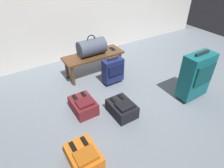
{
  "coord_description": "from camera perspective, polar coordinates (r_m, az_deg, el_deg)",
  "views": [
    {
      "loc": [
        -1.52,
        -1.81,
        1.78
      ],
      "look_at": [
        -0.35,
        0.04,
        0.25
      ],
      "focal_mm": 30.91,
      "sensor_mm": 36.0,
      "label": 1
    }
  ],
  "objects": [
    {
      "name": "backpack_dark",
      "position": [
        2.52,
        2.96,
        -7.18
      ],
      "size": [
        0.28,
        0.38,
        0.21
      ],
      "color": "black",
      "rests_on": "ground"
    },
    {
      "name": "duffel_bag_slate",
      "position": [
        3.15,
        -6.03,
        10.78
      ],
      "size": [
        0.44,
        0.26,
        0.34
      ],
      "color": "#475160",
      "rests_on": "bench"
    },
    {
      "name": "cell_phone",
      "position": [
        3.38,
        0.09,
        10.36
      ],
      "size": [
        0.07,
        0.14,
        0.01
      ],
      "color": "#191E4C",
      "rests_on": "bench"
    },
    {
      "name": "backpack_orange",
      "position": [
        2.06,
        -8.32,
        -20.55
      ],
      "size": [
        0.28,
        0.38,
        0.21
      ],
      "color": "orange",
      "rests_on": "ground"
    },
    {
      "name": "suitcase_small_navy",
      "position": [
        3.01,
        0.29,
        4.12
      ],
      "size": [
        0.32,
        0.19,
        0.46
      ],
      "color": "navy",
      "rests_on": "ground"
    },
    {
      "name": "backpack_maroon",
      "position": [
        2.58,
        -8.47,
        -6.28
      ],
      "size": [
        0.28,
        0.38,
        0.21
      ],
      "color": "maroon",
      "rests_on": "ground"
    },
    {
      "name": "suitcase_upright_teal",
      "position": [
        2.87,
        23.59,
        2.34
      ],
      "size": [
        0.44,
        0.24,
        0.72
      ],
      "color": "#14666B",
      "rests_on": "ground"
    },
    {
      "name": "ground_plane",
      "position": [
        2.96,
        6.14,
        -2.29
      ],
      "size": [
        6.6,
        6.6,
        0.0
      ],
      "primitive_type": "plane",
      "color": "slate"
    },
    {
      "name": "bench",
      "position": [
        3.24,
        -5.46,
        7.85
      ],
      "size": [
        1.0,
        0.36,
        0.37
      ],
      "color": "brown",
      "rests_on": "ground"
    }
  ]
}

